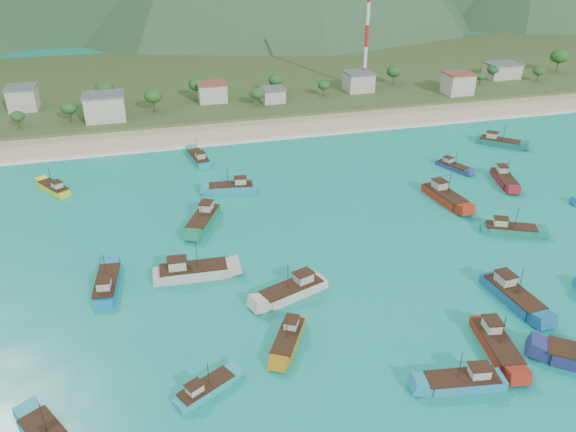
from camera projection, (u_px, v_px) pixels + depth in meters
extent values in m
plane|color=#0D8F79|center=(304.00, 281.00, 95.23)|extent=(600.00, 600.00, 0.00)
cube|color=beige|center=(226.00, 132.00, 162.73)|extent=(400.00, 18.00, 1.20)
cube|color=#385123|center=(199.00, 81.00, 214.85)|extent=(400.00, 110.00, 2.40)
cube|color=white|center=(232.00, 143.00, 154.62)|extent=(400.00, 2.50, 0.08)
cube|color=beige|center=(23.00, 99.00, 175.60)|extent=(8.37, 9.14, 6.78)
cube|color=beige|center=(105.00, 108.00, 165.94)|extent=(11.33, 8.80, 7.41)
cube|color=beige|center=(212.00, 93.00, 183.53)|extent=(8.99, 7.50, 5.81)
cube|color=beige|center=(273.00, 95.00, 183.68)|extent=(7.01, 7.07, 4.06)
cube|color=beige|center=(358.00, 82.00, 195.19)|extent=(9.00, 8.68, 6.06)
cube|color=beige|center=(458.00, 84.00, 191.57)|extent=(8.80, 7.83, 6.70)
cube|color=beige|center=(502.00, 71.00, 211.76)|extent=(11.93, 8.53, 5.11)
cylinder|color=red|center=(364.00, 78.00, 197.74)|extent=(1.20, 1.20, 7.20)
cylinder|color=white|center=(365.00, 57.00, 194.39)|extent=(1.20, 1.20, 7.20)
cylinder|color=red|center=(367.00, 36.00, 191.05)|extent=(1.20, 1.20, 7.20)
cylinder|color=white|center=(368.00, 14.00, 187.71)|extent=(1.20, 1.20, 7.20)
cube|color=teal|center=(198.00, 159.00, 142.48)|extent=(4.91, 11.21, 1.97)
cube|color=beige|center=(200.00, 155.00, 139.87)|extent=(2.36, 2.75, 1.60)
cylinder|color=#382114|center=(197.00, 146.00, 141.49)|extent=(0.12, 0.12, 4.43)
cube|color=#9F2414|center=(497.00, 347.00, 79.43)|extent=(5.24, 11.90, 2.09)
cube|color=beige|center=(492.00, 325.00, 80.62)|extent=(2.51, 2.92, 1.70)
cylinder|color=#382114|center=(503.00, 331.00, 77.28)|extent=(0.12, 0.12, 4.70)
cube|color=navy|center=(453.00, 168.00, 138.02)|extent=(5.60, 9.09, 1.59)
cube|color=beige|center=(448.00, 160.00, 138.62)|extent=(2.22, 2.44, 1.29)
cylinder|color=#382114|center=(456.00, 158.00, 136.46)|extent=(0.12, 0.12, 3.58)
cube|color=yellow|center=(54.00, 189.00, 126.69)|extent=(7.74, 9.80, 1.78)
cube|color=beige|center=(57.00, 185.00, 124.75)|extent=(2.71, 2.84, 1.45)
cylinder|color=#382114|center=(50.00, 177.00, 125.67)|extent=(0.12, 0.12, 4.01)
cube|color=teal|center=(461.00, 383.00, 73.22)|extent=(11.00, 4.74, 1.93)
cube|color=beige|center=(479.00, 372.00, 72.63)|extent=(2.69, 2.30, 1.57)
cylinder|color=#382114|center=(460.00, 365.00, 71.71)|extent=(0.12, 0.12, 4.35)
cube|color=teal|center=(207.00, 390.00, 72.43)|extent=(8.62, 6.23, 1.54)
cube|color=beige|center=(195.00, 389.00, 70.72)|extent=(2.43, 2.28, 1.25)
cylinder|color=#382114|center=(208.00, 374.00, 71.56)|extent=(0.12, 0.12, 3.46)
cube|color=#B22B15|center=(445.00, 198.00, 121.96)|extent=(5.14, 13.01, 2.30)
cube|color=beige|center=(439.00, 185.00, 123.13)|extent=(2.63, 3.12, 1.87)
cylinder|color=#382114|center=(450.00, 184.00, 119.63)|extent=(0.12, 0.12, 5.18)
cube|color=maroon|center=(504.00, 180.00, 130.72)|extent=(6.25, 11.54, 2.01)
cube|color=beige|center=(502.00, 169.00, 131.88)|extent=(2.65, 2.98, 1.64)
cylinder|color=#382114|center=(508.00, 168.00, 128.64)|extent=(0.12, 0.12, 4.53)
cylinder|color=#382114|center=(43.00, 420.00, 63.63)|extent=(0.12, 0.12, 4.56)
cube|color=beige|center=(291.00, 292.00, 91.01)|extent=(12.32, 7.27, 2.15)
cube|color=beige|center=(303.00, 278.00, 91.33)|extent=(3.26, 2.94, 1.75)
cylinder|color=#382114|center=(288.00, 276.00, 89.05)|extent=(0.12, 0.12, 4.84)
cube|color=#19665A|center=(500.00, 143.00, 152.47)|extent=(10.62, 10.38, 2.09)
cube|color=beige|center=(492.00, 135.00, 152.58)|extent=(3.34, 3.32, 1.69)
cylinder|color=#382114|center=(504.00, 132.00, 150.62)|extent=(0.12, 0.12, 4.69)
cube|color=beige|center=(194.00, 273.00, 95.92)|extent=(12.90, 4.43, 2.31)
cube|color=beige|center=(177.00, 264.00, 94.46)|extent=(3.01, 2.48, 1.88)
cylinder|color=#382114|center=(196.00, 254.00, 94.30)|extent=(0.12, 0.12, 5.20)
cube|color=teal|center=(231.00, 189.00, 126.61)|extent=(11.19, 4.70, 1.97)
cube|color=beige|center=(240.00, 181.00, 126.03)|extent=(2.72, 2.31, 1.60)
cylinder|color=#382114|center=(227.00, 176.00, 125.05)|extent=(0.12, 0.12, 4.44)
cube|color=#127AAD|center=(107.00, 286.00, 92.85)|extent=(4.52, 11.47, 2.03)
cube|color=beige|center=(104.00, 284.00, 90.00)|extent=(2.32, 2.75, 1.65)
cylinder|color=#382114|center=(105.00, 267.00, 91.87)|extent=(0.12, 0.12, 4.57)
cube|color=#BF7414|center=(288.00, 341.00, 80.80)|extent=(7.35, 9.86, 1.77)
cube|color=beige|center=(291.00, 323.00, 81.76)|extent=(2.65, 2.81, 1.44)
cylinder|color=#382114|center=(287.00, 327.00, 78.99)|extent=(0.12, 0.12, 3.98)
cube|color=#1D619E|center=(513.00, 298.00, 89.64)|extent=(4.52, 12.54, 2.24)
cube|color=beige|center=(505.00, 279.00, 90.80)|extent=(2.45, 2.95, 1.82)
cylinder|color=#382114|center=(521.00, 281.00, 87.37)|extent=(0.12, 0.12, 5.04)
cube|color=#148050|center=(203.00, 221.00, 112.73)|extent=(8.46, 12.43, 2.20)
cube|color=beige|center=(206.00, 207.00, 113.96)|extent=(3.19, 3.43, 1.78)
cylinder|color=#382114|center=(201.00, 207.00, 110.48)|extent=(0.12, 0.12, 4.94)
cube|color=#1B7C65|center=(511.00, 231.00, 109.40)|extent=(10.86, 7.36, 1.92)
cube|color=beige|center=(501.00, 222.00, 108.94)|extent=(3.00, 2.78, 1.56)
cylinder|color=#382114|center=(517.00, 217.00, 107.86)|extent=(0.12, 0.12, 4.31)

